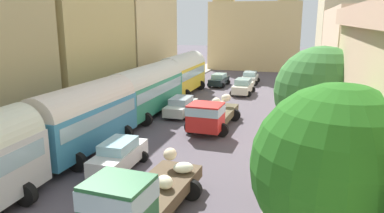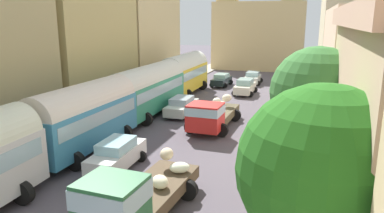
{
  "view_description": "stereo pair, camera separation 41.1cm",
  "coord_description": "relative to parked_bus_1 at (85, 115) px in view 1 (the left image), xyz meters",
  "views": [
    {
      "loc": [
        7.08,
        -1.95,
        7.59
      ],
      "look_at": [
        0.0,
        21.6,
        1.66
      ],
      "focal_mm": 33.88,
      "sensor_mm": 36.0,
      "label": 1
    },
    {
      "loc": [
        7.47,
        -1.83,
        7.59
      ],
      "look_at": [
        0.0,
        21.6,
        1.66
      ],
      "focal_mm": 33.88,
      "sensor_mm": 36.0,
      "label": 2
    }
  ],
  "objects": [
    {
      "name": "ground_plane",
      "position": [
        4.6,
        11.5,
        -2.23
      ],
      "size": [
        154.0,
        154.0,
        0.0
      ],
      "primitive_type": "plane",
      "color": "#514952"
    },
    {
      "name": "sidewalk_left",
      "position": [
        -2.65,
        11.5,
        -2.16
      ],
      "size": [
        2.5,
        70.0,
        0.14
      ],
      "primitive_type": "cube",
      "color": "#A09788",
      "rests_on": "ground"
    },
    {
      "name": "sidewalk_right",
      "position": [
        11.85,
        11.5,
        -2.16
      ],
      "size": [
        2.5,
        70.0,
        0.14
      ],
      "primitive_type": "cube",
      "color": "#A59189",
      "rests_on": "ground"
    },
    {
      "name": "building_left_2",
      "position": [
        -5.91,
        9.67,
        4.28
      ],
      "size": [
        4.42,
        11.08,
        12.98
      ],
      "color": "tan",
      "rests_on": "ground"
    },
    {
      "name": "building_left_3",
      "position": [
        -6.66,
        21.63,
        4.05
      ],
      "size": [
        6.07,
        12.0,
        12.52
      ],
      "color": "#D8BE8A",
      "rests_on": "ground"
    },
    {
      "name": "building_right_2",
      "position": [
        15.22,
        5.39,
        1.87
      ],
      "size": [
        4.25,
        13.2,
        8.21
      ],
      "color": "beige",
      "rests_on": "ground"
    },
    {
      "name": "building_right_3",
      "position": [
        15.34,
        19.76,
        4.69
      ],
      "size": [
        4.48,
        14.44,
        13.85
      ],
      "color": "beige",
      "rests_on": "ground"
    },
    {
      "name": "distant_church",
      "position": [
        4.6,
        40.15,
        3.96
      ],
      "size": [
        13.6,
        7.23,
        18.63
      ],
      "color": "tan",
      "rests_on": "ground"
    },
    {
      "name": "parked_bus_1",
      "position": [
        0.0,
        0.0,
        0.0
      ],
      "size": [
        3.43,
        8.26,
        4.05
      ],
      "color": "teal",
      "rests_on": "ground"
    },
    {
      "name": "parked_bus_2",
      "position": [
        0.0,
        9.0,
        0.0
      ],
      "size": [
        3.37,
        9.98,
        4.06
      ],
      "color": "#319170",
      "rests_on": "ground"
    },
    {
      "name": "parked_bus_3",
      "position": [
        0.0,
        18.0,
        0.06
      ],
      "size": [
        3.41,
        8.53,
        4.16
      ],
      "color": "yellow",
      "rests_on": "ground"
    },
    {
      "name": "cargo_truck_0",
      "position": [
        6.37,
        -6.55,
        -0.95
      ],
      "size": [
        3.14,
        6.67,
        2.55
      ],
      "color": "#245C34",
      "rests_on": "ground"
    },
    {
      "name": "cargo_truck_1",
      "position": [
        5.95,
        6.37,
        -1.06
      ],
      "size": [
        3.18,
        6.84,
        2.19
      ],
      "color": "red",
      "rests_on": "ground"
    },
    {
      "name": "car_0",
      "position": [
        6.1,
        19.5,
        -1.43
      ],
      "size": [
        2.3,
        4.11,
        1.62
      ],
      "color": "silver",
      "rests_on": "ground"
    },
    {
      "name": "car_1",
      "position": [
        5.92,
        26.03,
        -1.49
      ],
      "size": [
        2.24,
        3.87,
        1.46
      ],
      "color": "silver",
      "rests_on": "ground"
    },
    {
      "name": "car_2",
      "position": [
        3.04,
        -1.78,
        -1.44
      ],
      "size": [
        2.21,
        4.14,
        1.58
      ],
      "color": "silver",
      "rests_on": "ground"
    },
    {
      "name": "car_3",
      "position": [
        2.61,
        9.61,
        -1.48
      ],
      "size": [
        2.26,
        4.35,
        1.48
      ],
      "color": "silver",
      "rests_on": "ground"
    },
    {
      "name": "car_4",
      "position": [
        2.66,
        23.53,
        -1.5
      ],
      "size": [
        2.23,
        4.15,
        1.44
      ],
      "color": "#1B2727",
      "rests_on": "ground"
    },
    {
      "name": "roadside_tree_0",
      "position": [
        12.5,
        -10.28,
        2.47
      ],
      "size": [
        3.41,
        3.41,
        6.44
      ],
      "color": "brown",
      "rests_on": "ground"
    },
    {
      "name": "roadside_tree_1",
      "position": [
        12.5,
        -3.06,
        2.62
      ],
      "size": [
        3.56,
        3.56,
        6.65
      ],
      "color": "brown",
      "rests_on": "ground"
    }
  ]
}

